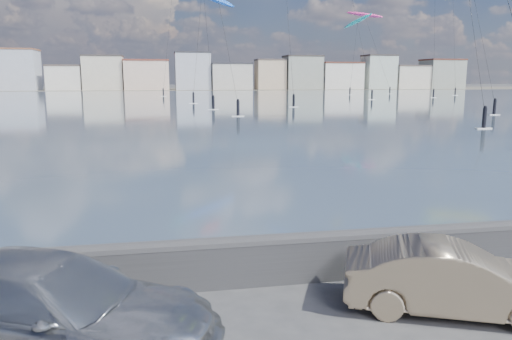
% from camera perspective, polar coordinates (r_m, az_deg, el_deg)
% --- Properties ---
extents(bay_water, '(500.00, 177.00, 0.00)m').
position_cam_1_polar(bay_water, '(98.58, -10.15, 7.80)').
color(bay_water, '#36475E').
rests_on(bay_water, ground).
extents(far_shore_strip, '(500.00, 60.00, 0.00)m').
position_cam_1_polar(far_shore_strip, '(207.03, -10.53, 9.08)').
color(far_shore_strip, '#4C473D').
rests_on(far_shore_strip, ground).
extents(seawall, '(400.00, 0.36, 1.08)m').
position_cam_1_polar(seawall, '(10.42, -4.15, -10.27)').
color(seawall, '#28282B').
rests_on(seawall, ground).
extents(far_buildings, '(240.79, 13.26, 14.60)m').
position_cam_1_polar(far_buildings, '(193.01, -10.17, 10.79)').
color(far_buildings, silver).
rests_on(far_buildings, ground).
extents(car_silver, '(5.88, 4.05, 1.58)m').
position_cam_1_polar(car_silver, '(8.50, -22.66, -14.49)').
color(car_silver, '#ADB0B4').
rests_on(car_silver, ground).
extents(car_champagne, '(4.14, 2.76, 1.29)m').
position_cam_1_polar(car_champagne, '(10.00, 21.61, -11.53)').
color(car_champagne, tan).
rests_on(car_champagne, ground).
extents(kitesurfer_5, '(8.25, 10.64, 21.61)m').
position_cam_1_polar(kitesurfer_5, '(141.95, 11.55, 16.26)').
color(kitesurfer_5, '#19BFBF').
rests_on(kitesurfer_5, ground).
extents(kitesurfer_12, '(10.68, 15.85, 24.04)m').
position_cam_1_polar(kitesurfer_12, '(154.88, 12.30, 16.89)').
color(kitesurfer_12, '#E5338C').
rests_on(kitesurfer_12, ground).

